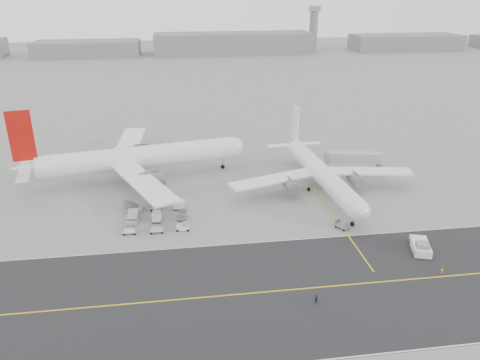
{
  "coord_description": "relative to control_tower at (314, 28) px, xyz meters",
  "views": [
    {
      "loc": [
        -2.91,
        -80.04,
        46.75
      ],
      "look_at": [
        10.12,
        12.0,
        7.36
      ],
      "focal_mm": 35.0,
      "sensor_mm": 36.0,
      "label": 1
    }
  ],
  "objects": [
    {
      "name": "ground_crew_b",
      "position": [
        -58.65,
        -282.14,
        -15.47
      ],
      "size": [
        0.76,
        0.6,
        1.56
      ],
      "primitive_type": "imported",
      "rotation": [
        0.0,
        0.0,
        3.13
      ],
      "color": "yellow",
      "rests_on": "ground"
    },
    {
      "name": "control_tower",
      "position": [
        0.0,
        0.0,
        0.0
      ],
      "size": [
        7.0,
        7.0,
        31.25
      ],
      "color": "slate",
      "rests_on": "ground"
    },
    {
      "name": "airliner_b",
      "position": [
        -69.16,
        -244.85,
        -11.61
      ],
      "size": [
        45.93,
        46.58,
        16.06
      ],
      "rotation": [
        0.0,
        0.0,
        0.07
      ],
      "color": "white",
      "rests_on": "ground"
    },
    {
      "name": "ground",
      "position": [
        -100.0,
        -265.0,
        -16.25
      ],
      "size": [
        700.0,
        700.0,
        0.0
      ],
      "primitive_type": "plane",
      "color": "gray",
      "rests_on": "ground"
    },
    {
      "name": "horizon_buildings",
      "position": [
        -70.0,
        -5.0,
        -16.25
      ],
      "size": [
        520.0,
        28.0,
        28.0
      ],
      "primitive_type": null,
      "color": "slate",
      "rests_on": "ground"
    },
    {
      "name": "ground_crew_a",
      "position": [
        -82.53,
        -286.9,
        -15.44
      ],
      "size": [
        0.69,
        0.57,
        1.63
      ],
      "primitive_type": "imported",
      "rotation": [
        0.0,
        0.0,
        0.34
      ],
      "color": "black",
      "rests_on": "ground"
    },
    {
      "name": "pushback_tug",
      "position": [
        -58.61,
        -274.57,
        -15.27
      ],
      "size": [
        4.81,
        8.49,
        2.4
      ],
      "rotation": [
        0.0,
        0.0,
        -0.3
      ],
      "color": "white",
      "rests_on": "ground"
    },
    {
      "name": "gse_cluster",
      "position": [
        -108.14,
        -255.24,
        -16.25
      ],
      "size": [
        20.03,
        19.44,
        2.16
      ],
      "primitive_type": null,
      "rotation": [
        0.0,
        0.0,
        -0.08
      ],
      "color": "#95959A",
      "rests_on": "ground"
    },
    {
      "name": "jet_bridge",
      "position": [
        -57.05,
        -235.15,
        -12.16
      ],
      "size": [
        15.76,
        5.95,
        5.88
      ],
      "rotation": [
        0.0,
        0.0,
        -0.21
      ],
      "color": "gray",
      "rests_on": "ground"
    },
    {
      "name": "stray_dolly",
      "position": [
        -70.22,
        -264.04,
        -16.25
      ],
      "size": [
        2.83,
        3.11,
        1.63
      ],
      "primitive_type": null,
      "rotation": [
        0.0,
        0.0,
        0.59
      ],
      "color": "silver",
      "rests_on": "ground"
    },
    {
      "name": "taxiway",
      "position": [
        -94.98,
        -282.98,
        -16.24
      ],
      "size": [
        220.0,
        59.0,
        0.03
      ],
      "color": "#28282A",
      "rests_on": "ground"
    },
    {
      "name": "airliner_a",
      "position": [
        -113.81,
        -231.35,
        -10.46
      ],
      "size": [
        57.85,
        56.74,
        20.11
      ],
      "rotation": [
        0.0,
        0.0,
        1.75
      ],
      "color": "white",
      "rests_on": "ground"
    }
  ]
}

